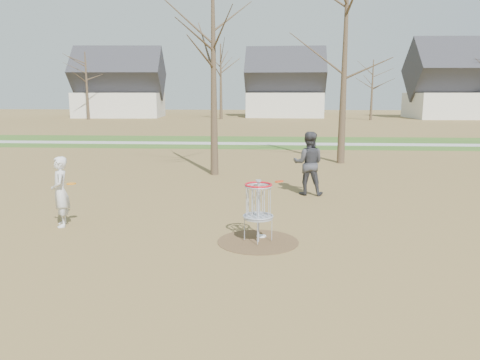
{
  "coord_description": "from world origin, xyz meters",
  "views": [
    {
      "loc": [
        0.27,
        -9.88,
        3.24
      ],
      "look_at": [
        -0.5,
        1.5,
        1.1
      ],
      "focal_mm": 35.0,
      "sensor_mm": 36.0,
      "label": 1
    }
  ],
  "objects_px": {
    "player_throwing": "(308,163)",
    "disc_grounded": "(261,236)",
    "player_standing": "(60,192)",
    "disc_golf_basket": "(258,201)"
  },
  "relations": [
    {
      "from": "player_standing",
      "to": "player_throwing",
      "type": "xyz_separation_m",
      "value": [
        6.3,
        4.06,
        0.15
      ]
    },
    {
      "from": "player_throwing",
      "to": "player_standing",
      "type": "bearing_deg",
      "value": 39.12
    },
    {
      "from": "player_throwing",
      "to": "disc_golf_basket",
      "type": "bearing_deg",
      "value": 80.05
    },
    {
      "from": "player_standing",
      "to": "disc_golf_basket",
      "type": "relative_size",
      "value": 1.28
    },
    {
      "from": "disc_grounded",
      "to": "player_standing",
      "type": "bearing_deg",
      "value": 173.44
    },
    {
      "from": "disc_grounded",
      "to": "player_throwing",
      "type": "bearing_deg",
      "value": 73.28
    },
    {
      "from": "disc_grounded",
      "to": "disc_golf_basket",
      "type": "relative_size",
      "value": 0.16
    },
    {
      "from": "player_standing",
      "to": "disc_grounded",
      "type": "bearing_deg",
      "value": 58.9
    },
    {
      "from": "player_throwing",
      "to": "disc_grounded",
      "type": "bearing_deg",
      "value": 79.63
    },
    {
      "from": "disc_grounded",
      "to": "disc_golf_basket",
      "type": "xyz_separation_m",
      "value": [
        -0.07,
        -0.35,
        0.89
      ]
    }
  ]
}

